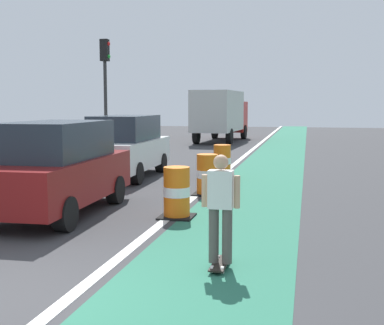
{
  "coord_description": "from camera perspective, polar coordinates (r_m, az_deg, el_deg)",
  "views": [
    {
      "loc": [
        3.76,
        -5.48,
        2.42
      ],
      "look_at": [
        1.22,
        5.9,
        1.1
      ],
      "focal_mm": 48.54,
      "sensor_mm": 36.0,
      "label": 1
    }
  ],
  "objects": [
    {
      "name": "traffic_light_corner",
      "position": [
        22.32,
        -9.5,
        9.14
      ],
      "size": [
        0.41,
        0.32,
        5.1
      ],
      "color": "#2D2D2D",
      "rests_on": "ground"
    },
    {
      "name": "parked_suv_second",
      "position": [
        17.23,
        -7.31,
        1.8
      ],
      "size": [
        1.98,
        4.63,
        2.04
      ],
      "color": "silver",
      "rests_on": "ground"
    },
    {
      "name": "pedestrian_crossing",
      "position": [
        26.16,
        -5.64,
        3.01
      ],
      "size": [
        0.34,
        0.2,
        1.61
      ],
      "color": "#33333D",
      "rests_on": "ground"
    },
    {
      "name": "lane_divider_stripe",
      "position": [
        17.88,
        3.28,
        -1.32
      ],
      "size": [
        0.2,
        80.0,
        0.01
      ],
      "primitive_type": "cube",
      "color": "silver",
      "rests_on": "ground"
    },
    {
      "name": "parked_suv_nearest",
      "position": [
        11.68,
        -14.61,
        -0.56
      ],
      "size": [
        2.01,
        4.65,
        2.04
      ],
      "color": "maroon",
      "rests_on": "ground"
    },
    {
      "name": "traffic_barrel_front",
      "position": [
        11.07,
        -1.69,
        -3.36
      ],
      "size": [
        0.73,
        0.73,
        1.09
      ],
      "color": "orange",
      "rests_on": "ground"
    },
    {
      "name": "delivery_truck_down_block",
      "position": [
        33.56,
        3.18,
        5.46
      ],
      "size": [
        2.67,
        7.7,
        3.23
      ],
      "color": "beige",
      "rests_on": "ground"
    },
    {
      "name": "pedestrian_waiting",
      "position": [
        21.24,
        -9.31,
        2.17
      ],
      "size": [
        0.34,
        0.2,
        1.61
      ],
      "color": "#33333D",
      "rests_on": "ground"
    },
    {
      "name": "traffic_barrel_mid",
      "position": [
        13.84,
        1.68,
        -1.39
      ],
      "size": [
        0.73,
        0.73,
        1.09
      ],
      "color": "orange",
      "rests_on": "ground"
    },
    {
      "name": "skateboarder_on_lane",
      "position": [
        7.63,
        3.16,
        -4.95
      ],
      "size": [
        0.57,
        0.8,
        1.69
      ],
      "color": "black",
      "rests_on": "ground"
    },
    {
      "name": "bike_lane_strip",
      "position": [
        17.7,
        8.08,
        -1.46
      ],
      "size": [
        2.5,
        80.0,
        0.01
      ],
      "primitive_type": "cube",
      "color": "#286B51",
      "rests_on": "ground"
    },
    {
      "name": "traffic_barrel_back",
      "position": [
        17.06,
        3.33,
        0.09
      ],
      "size": [
        0.73,
        0.73,
        1.09
      ],
      "color": "orange",
      "rests_on": "ground"
    }
  ]
}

